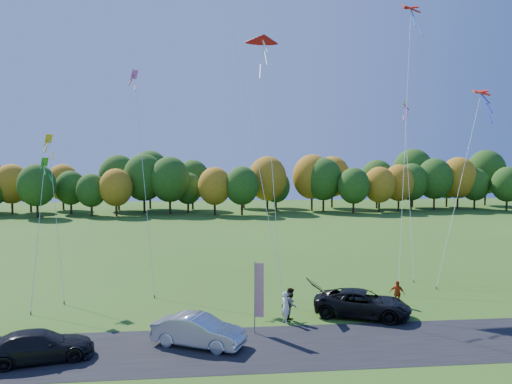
{
  "coord_description": "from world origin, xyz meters",
  "views": [
    {
      "loc": [
        -3.5,
        -27.83,
        9.38
      ],
      "look_at": [
        0.0,
        6.0,
        7.0
      ],
      "focal_mm": 35.0,
      "sensor_mm": 36.0,
      "label": 1
    }
  ],
  "objects": [
    {
      "name": "kite_diamond_pink",
      "position": [
        -7.93,
        9.16,
        8.09
      ],
      "size": [
        2.71,
        8.16,
        16.62
      ],
      "color": "#4C3F33",
      "rests_on": "ground"
    },
    {
      "name": "asphalt_strip",
      "position": [
        0.0,
        -4.0,
        0.01
      ],
      "size": [
        90.0,
        6.0,
        0.01
      ],
      "primitive_type": "cube",
      "color": "black",
      "rests_on": "ground"
    },
    {
      "name": "person_tailgate_b",
      "position": [
        1.39,
        -0.1,
        0.95
      ],
      "size": [
        1.05,
        1.14,
        1.89
      ],
      "primitive_type": "imported",
      "rotation": [
        0.0,
        0.0,
        1.11
      ],
      "color": "gray",
      "rests_on": "ground"
    },
    {
      "name": "person_east",
      "position": [
        8.54,
        2.0,
        0.81
      ],
      "size": [
        0.99,
        0.89,
        1.61
      ],
      "primitive_type": "imported",
      "rotation": [
        0.0,
        0.0,
        -0.65
      ],
      "color": "#BD4011",
      "rests_on": "ground"
    },
    {
      "name": "kite_delta_red",
      "position": [
        1.17,
        8.75,
        13.2
      ],
      "size": [
        2.74,
        10.48,
        20.18
      ],
      "color": "#4C3F33",
      "rests_on": "ground"
    },
    {
      "name": "kite_parafoil_orange",
      "position": [
        12.4,
        10.48,
        11.56
      ],
      "size": [
        7.78,
        13.48,
        23.57
      ],
      "color": "#4C3F33",
      "rests_on": "ground"
    },
    {
      "name": "person_tailgate_a",
      "position": [
        1.02,
        -0.43,
        0.89
      ],
      "size": [
        0.64,
        0.76,
        1.78
      ],
      "primitive_type": "imported",
      "rotation": [
        0.0,
        0.0,
        1.97
      ],
      "color": "white",
      "rests_on": "ground"
    },
    {
      "name": "dark_truck_a",
      "position": [
        -11.14,
        -4.5,
        0.7
      ],
      "size": [
        5.16,
        3.06,
        1.4
      ],
      "primitive_type": "imported",
      "rotation": [
        0.0,
        0.0,
        1.81
      ],
      "color": "black",
      "rests_on": "ground"
    },
    {
      "name": "kite_parafoil_rainbow",
      "position": [
        16.59,
        9.44,
        7.58
      ],
      "size": [
        8.98,
        8.31,
        15.51
      ],
      "color": "#4C3F33",
      "rests_on": "ground"
    },
    {
      "name": "silver_sedan",
      "position": [
        -3.86,
        -3.44,
        0.77
      ],
      "size": [
        4.89,
        3.45,
        1.53
      ],
      "primitive_type": "imported",
      "rotation": [
        0.0,
        0.0,
        1.13
      ],
      "color": "silver",
      "rests_on": "ground"
    },
    {
      "name": "black_suv",
      "position": [
        5.7,
        0.19,
        0.78
      ],
      "size": [
        6.15,
        4.55,
        1.55
      ],
      "primitive_type": "imported",
      "rotation": [
        0.0,
        0.0,
        1.17
      ],
      "color": "black",
      "rests_on": "ground"
    },
    {
      "name": "kite_diamond_green",
      "position": [
        -13.97,
        4.76,
        5.32
      ],
      "size": [
        0.98,
        4.47,
        9.65
      ],
      "color": "#4C3F33",
      "rests_on": "ground"
    },
    {
      "name": "kite_delta_blue",
      "position": [
        -0.73,
        9.01,
        15.25
      ],
      "size": [
        6.52,
        10.01,
        31.52
      ],
      "color": "#4C3F33",
      "rests_on": "ground"
    },
    {
      "name": "kite_diamond_yellow",
      "position": [
        -13.52,
        6.87,
        5.5
      ],
      "size": [
        2.64,
        5.29,
        11.34
      ],
      "color": "#4C3F33",
      "rests_on": "ground"
    },
    {
      "name": "tree_line",
      "position": [
        0.0,
        55.0,
        0.0
      ],
      "size": [
        116.0,
        12.0,
        10.0
      ],
      "primitive_type": null,
      "color": "#1E4711",
      "rests_on": "ground"
    },
    {
      "name": "ground",
      "position": [
        0.0,
        0.0,
        0.0
      ],
      "size": [
        160.0,
        160.0,
        0.0
      ],
      "primitive_type": "plane",
      "color": "#2F5616"
    },
    {
      "name": "kite_diamond_white",
      "position": [
        13.05,
        11.2,
        7.2
      ],
      "size": [
        2.55,
        7.78,
        14.78
      ],
      "color": "#4C3F33",
      "rests_on": "ground"
    },
    {
      "name": "feather_flag",
      "position": [
        -0.71,
        -1.96,
        2.37
      ],
      "size": [
        0.51,
        0.12,
        3.89
      ],
      "color": "#999999",
      "rests_on": "ground"
    }
  ]
}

